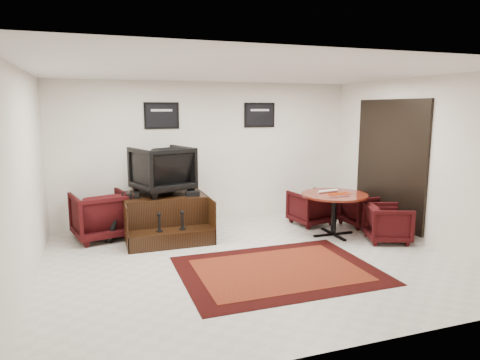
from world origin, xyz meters
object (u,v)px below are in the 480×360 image
object	(u,v)px
armchair_side	(100,213)
table_chair_window	(361,208)
shine_chair	(162,167)
meeting_table	(334,199)
shine_podium	(165,217)
table_chair_back	(311,206)
table_chair_corner	(388,221)

from	to	relation	value
armchair_side	table_chair_window	distance (m)	4.94
shine_chair	meeting_table	size ratio (longest dim) A/B	0.82
armchair_side	meeting_table	bearing A→B (deg)	150.25
shine_chair	armchair_side	world-z (taller)	shine_chair
armchair_side	meeting_table	distance (m)	4.18
shine_chair	table_chair_window	size ratio (longest dim) A/B	1.35
shine_podium	armchair_side	size ratio (longest dim) A/B	1.62
table_chair_back	table_chair_corner	bearing A→B (deg)	107.87
shine_podium	table_chair_window	size ratio (longest dim) A/B	2.10
armchair_side	meeting_table	size ratio (longest dim) A/B	0.79
armchair_side	meeting_table	world-z (taller)	armchair_side
shine_podium	shine_chair	world-z (taller)	shine_chair
shine_chair	table_chair_back	xyz separation A→B (m)	(2.88, -0.33, -0.86)
shine_chair	meeting_table	world-z (taller)	shine_chair
shine_podium	table_chair_back	world-z (taller)	same
table_chair_window	table_chair_corner	bearing A→B (deg)	165.90
table_chair_corner	armchair_side	bearing A→B (deg)	89.63
shine_chair	table_chair_corner	bearing A→B (deg)	135.31
table_chair_window	table_chair_corner	xyz separation A→B (m)	(-0.18, -1.03, 0.00)
table_chair_back	shine_podium	bearing A→B (deg)	-12.34
shine_podium	meeting_table	distance (m)	3.09
shine_podium	armchair_side	bearing A→B (deg)	170.66
table_chair_corner	table_chair_back	bearing A→B (deg)	47.18
shine_podium	meeting_table	bearing A→B (deg)	-19.03
armchair_side	table_chair_back	distance (m)	4.00
shine_podium	meeting_table	xyz separation A→B (m)	(2.90, -1.00, 0.33)
armchair_side	table_chair_back	bearing A→B (deg)	161.43
meeting_table	table_chair_back	world-z (taller)	meeting_table
table_chair_window	table_chair_corner	size ratio (longest dim) A/B	1.00
shine_podium	shine_chair	bearing A→B (deg)	90.00
shine_chair	table_chair_corner	size ratio (longest dim) A/B	1.35
table_chair_back	table_chair_window	distance (m)	0.99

